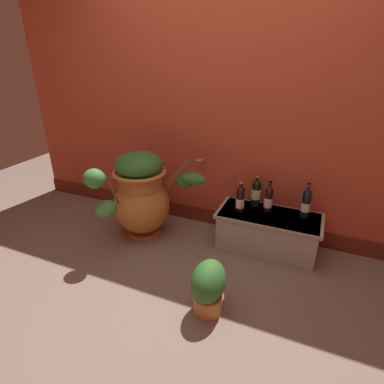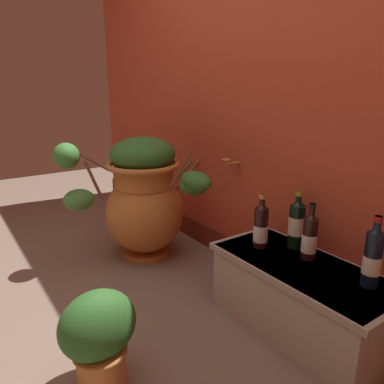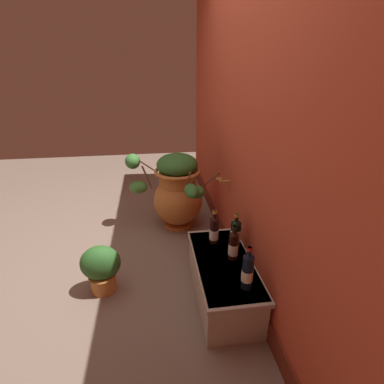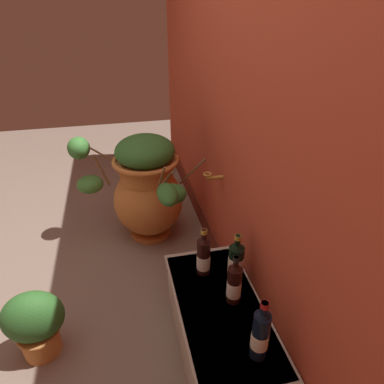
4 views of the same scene
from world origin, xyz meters
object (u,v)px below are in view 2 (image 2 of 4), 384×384
wine_bottle_back (310,236)px  potted_shrub (99,335)px  terracotta_urn (144,196)px  wine_bottle_middle (297,222)px  wine_bottle_left (373,256)px  wine_bottle_right (261,225)px

wine_bottle_back → potted_shrub: size_ratio=0.69×
terracotta_urn → wine_bottle_back: size_ratio=4.29×
terracotta_urn → wine_bottle_middle: (0.98, 0.35, 0.05)m
wine_bottle_left → wine_bottle_back: bearing=-179.3°
wine_bottle_back → wine_bottle_right: bearing=-157.6°
wine_bottle_right → wine_bottle_back: 0.25m
potted_shrub → terracotta_urn: bearing=143.3°
wine_bottle_back → potted_shrub: bearing=-100.8°
terracotta_urn → wine_bottle_left: bearing=12.2°
wine_bottle_middle → wine_bottle_back: 0.13m
wine_bottle_middle → wine_bottle_back: (0.12, -0.05, -0.02)m
terracotta_urn → potted_shrub: (0.92, -0.68, -0.21)m
wine_bottle_left → potted_shrub: (-0.50, -0.99, -0.26)m
terracotta_urn → wine_bottle_right: size_ratio=4.19×
terracotta_urn → potted_shrub: bearing=-36.7°
wine_bottle_left → wine_bottle_middle: bearing=173.9°
wine_bottle_middle → wine_bottle_right: wine_bottle_middle is taller
wine_bottle_middle → wine_bottle_back: size_ratio=1.09×
potted_shrub → wine_bottle_right: bearing=92.6°
wine_bottle_left → terracotta_urn: bearing=-167.8°
wine_bottle_back → terracotta_urn: bearing=-164.7°
wine_bottle_right → wine_bottle_left: bearing=10.3°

